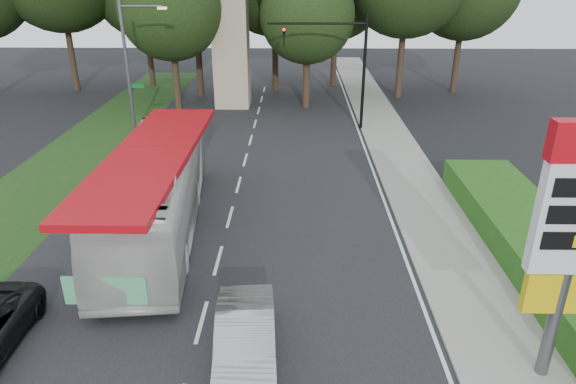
{
  "coord_description": "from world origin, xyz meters",
  "views": [
    {
      "loc": [
        2.8,
        -8.42,
        9.78
      ],
      "look_at": [
        2.51,
        8.73,
        2.2
      ],
      "focal_mm": 32.0,
      "sensor_mm": 36.0,
      "label": 1
    }
  ],
  "objects_px": {
    "traffic_signal_mast": "(344,56)",
    "transit_bus": "(156,192)",
    "streetlight_signs": "(131,65)",
    "sedan_silver": "(245,342)",
    "monument": "(231,36)"
  },
  "relations": [
    {
      "from": "traffic_signal_mast",
      "to": "transit_bus",
      "type": "bearing_deg",
      "value": -120.46
    },
    {
      "from": "streetlight_signs",
      "to": "sedan_silver",
      "type": "xyz_separation_m",
      "value": [
        8.49,
        -19.74,
        -3.7
      ]
    },
    {
      "from": "monument",
      "to": "transit_bus",
      "type": "bearing_deg",
      "value": -91.9
    },
    {
      "from": "sedan_silver",
      "to": "traffic_signal_mast",
      "type": "bearing_deg",
      "value": 74.67
    },
    {
      "from": "transit_bus",
      "to": "sedan_silver",
      "type": "distance_m",
      "value": 8.66
    },
    {
      "from": "monument",
      "to": "sedan_silver",
      "type": "bearing_deg",
      "value": -82.81
    },
    {
      "from": "traffic_signal_mast",
      "to": "streetlight_signs",
      "type": "distance_m",
      "value": 12.83
    },
    {
      "from": "traffic_signal_mast",
      "to": "monument",
      "type": "height_order",
      "value": "monument"
    },
    {
      "from": "monument",
      "to": "transit_bus",
      "type": "distance_m",
      "value": 20.5
    },
    {
      "from": "streetlight_signs",
      "to": "monument",
      "type": "bearing_deg",
      "value": 58.03
    },
    {
      "from": "monument",
      "to": "streetlight_signs",
      "type": "bearing_deg",
      "value": -121.97
    },
    {
      "from": "traffic_signal_mast",
      "to": "sedan_silver",
      "type": "distance_m",
      "value": 22.48
    },
    {
      "from": "transit_bus",
      "to": "sedan_silver",
      "type": "xyz_separation_m",
      "value": [
        4.17,
        -7.53,
        -0.96
      ]
    },
    {
      "from": "transit_bus",
      "to": "monument",
      "type": "bearing_deg",
      "value": 82.14
    },
    {
      "from": "traffic_signal_mast",
      "to": "sedan_silver",
      "type": "xyz_separation_m",
      "value": [
        -4.18,
        -21.73,
        -3.94
      ]
    }
  ]
}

